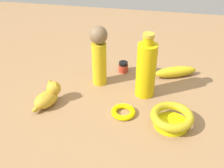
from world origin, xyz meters
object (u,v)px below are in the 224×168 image
at_px(bottle_tall, 146,69).
at_px(nail_polish_jar, 123,67).
at_px(bangle, 123,112).
at_px(person_figure_adult, 99,54).
at_px(cat_figurine, 48,96).
at_px(bowl, 172,118).
at_px(banana, 175,72).

relative_size(bottle_tall, nail_polish_jar, 5.52).
height_order(bottle_tall, bangle, bottle_tall).
bearing_deg(person_figure_adult, cat_figurine, 48.82).
xyz_separation_m(nail_polish_jar, bowl, (-0.21, 0.32, 0.01)).
bearing_deg(person_figure_adult, bottle_tall, 166.27).
bearing_deg(bangle, nail_polish_jar, -81.28).
xyz_separation_m(bowl, banana, (-0.01, -0.32, -0.01)).
xyz_separation_m(bottle_tall, banana, (-0.12, -0.15, -0.09)).
bearing_deg(person_figure_adult, bowl, 144.47).
height_order(nail_polish_jar, banana, same).
height_order(bangle, bowl, bowl).
height_order(bottle_tall, person_figure_adult, bottle_tall).
xyz_separation_m(person_figure_adult, banana, (-0.31, -0.10, -0.11)).
relative_size(nail_polish_jar, bowl, 0.32).
distance_m(bottle_tall, cat_figurine, 0.37).
bearing_deg(bowl, nail_polish_jar, -56.16).
relative_size(bottle_tall, cat_figurine, 1.92).
distance_m(person_figure_adult, nail_polish_jar, 0.17).
bearing_deg(cat_figurine, person_figure_adult, -131.18).
height_order(nail_polish_jar, bowl, bowl).
xyz_separation_m(nail_polish_jar, banana, (-0.23, 0.00, 0.00)).
height_order(bottle_tall, bowl, bottle_tall).
distance_m(bottle_tall, bangle, 0.18).
distance_m(person_figure_adult, banana, 0.34).
bearing_deg(bottle_tall, person_figure_adult, -13.73).
bearing_deg(cat_figurine, banana, -148.68).
height_order(person_figure_adult, banana, person_figure_adult).
distance_m(nail_polish_jar, banana, 0.23).
height_order(bottle_tall, cat_figurine, bottle_tall).
distance_m(bangle, cat_figurine, 0.28).
bearing_deg(bottle_tall, bowl, 122.68).
bearing_deg(bowl, cat_figurine, -4.43).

